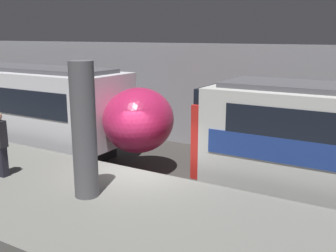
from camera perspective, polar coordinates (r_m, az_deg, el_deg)
name	(u,v)px	position (r m, az deg, el deg)	size (l,w,h in m)	color
ground_plane	(140,202)	(12.01, -4.10, -11.00)	(120.00, 120.00, 0.00)	#33302D
platform	(85,217)	(10.12, -12.00, -12.81)	(40.00, 4.75, 1.05)	slate
station_rear_barrier	(226,98)	(16.92, 8.44, 4.04)	(50.00, 0.15, 4.53)	#939399
support_pillar_near	(84,131)	(9.49, -12.11, -0.66)	(0.59, 0.59, 3.28)	#56565B
person_waiting	(0,142)	(11.69, -23.20, -2.19)	(0.38, 0.24, 1.83)	black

